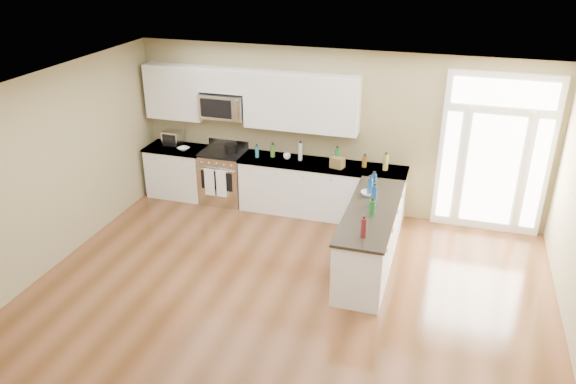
{
  "coord_description": "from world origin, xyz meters",
  "views": [
    {
      "loc": [
        1.86,
        -4.86,
        4.47
      ],
      "look_at": [
        -0.24,
        2.0,
        1.15
      ],
      "focal_mm": 35.0,
      "sensor_mm": 36.0,
      "label": 1
    }
  ],
  "objects_px": {
    "kitchen_range": "(224,176)",
    "stockpot": "(231,148)",
    "peninsula_cabinet": "(370,240)",
    "toaster_oven": "(172,138)"
  },
  "relations": [
    {
      "from": "peninsula_cabinet",
      "to": "toaster_oven",
      "type": "xyz_separation_m",
      "value": [
        -3.9,
        1.53,
        0.64
      ]
    },
    {
      "from": "kitchen_range",
      "to": "stockpot",
      "type": "relative_size",
      "value": 4.84
    },
    {
      "from": "peninsula_cabinet",
      "to": "stockpot",
      "type": "bearing_deg",
      "value": 151.65
    },
    {
      "from": "kitchen_range",
      "to": "stockpot",
      "type": "xyz_separation_m",
      "value": [
        0.16,
        0.03,
        0.56
      ]
    },
    {
      "from": "peninsula_cabinet",
      "to": "kitchen_range",
      "type": "distance_m",
      "value": 3.23
    },
    {
      "from": "peninsula_cabinet",
      "to": "stockpot",
      "type": "height_order",
      "value": "stockpot"
    },
    {
      "from": "peninsula_cabinet",
      "to": "stockpot",
      "type": "xyz_separation_m",
      "value": [
        -2.73,
        1.48,
        0.6
      ]
    },
    {
      "from": "peninsula_cabinet",
      "to": "toaster_oven",
      "type": "relative_size",
      "value": 7.22
    },
    {
      "from": "stockpot",
      "to": "kitchen_range",
      "type": "bearing_deg",
      "value": -170.17
    },
    {
      "from": "peninsula_cabinet",
      "to": "kitchen_range",
      "type": "height_order",
      "value": "kitchen_range"
    }
  ]
}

